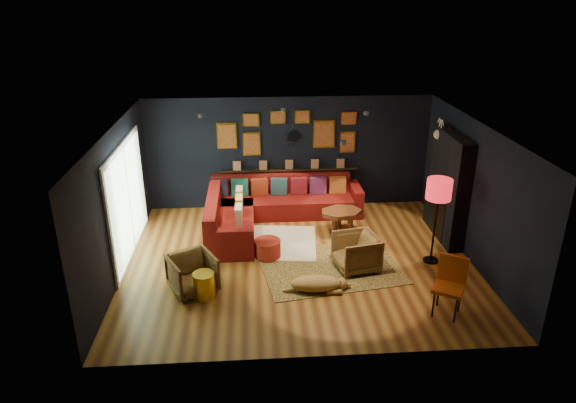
{
  "coord_description": "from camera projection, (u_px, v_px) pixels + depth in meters",
  "views": [
    {
      "loc": [
        -0.83,
        -8.56,
        4.81
      ],
      "look_at": [
        -0.19,
        0.3,
        1.11
      ],
      "focal_mm": 32.0,
      "sensor_mm": 36.0,
      "label": 1
    }
  ],
  "objects": [
    {
      "name": "gallery_wall",
      "position": [
        288.0,
        132.0,
        11.59
      ],
      "size": [
        3.15,
        0.04,
        1.02
      ],
      "color": "gold",
      "rests_on": "room_walls"
    },
    {
      "name": "fireplace",
      "position": [
        447.0,
        190.0,
        10.42
      ],
      "size": [
        0.31,
        1.6,
        2.2
      ],
      "color": "black",
      "rests_on": "ground"
    },
    {
      "name": "ledge",
      "position": [
        289.0,
        170.0,
        11.9
      ],
      "size": [
        3.2,
        0.12,
        0.04
      ],
      "primitive_type": "cube",
      "color": "black",
      "rests_on": "room_walls"
    },
    {
      "name": "pouf",
      "position": [
        267.0,
        248.0,
        9.85
      ],
      "size": [
        0.51,
        0.51,
        0.33
      ],
      "primitive_type": "cylinder",
      "color": "maroon",
      "rests_on": "shag_rug"
    },
    {
      "name": "deer_head",
      "position": [
        446.0,
        134.0,
        10.49
      ],
      "size": [
        0.5,
        0.28,
        0.45
      ],
      "color": "white",
      "rests_on": "fireplace"
    },
    {
      "name": "coffee_table",
      "position": [
        341.0,
        215.0,
        10.84
      ],
      "size": [
        1.02,
        0.84,
        0.45
      ],
      "rotation": [
        0.0,
        0.0,
        0.2
      ],
      "color": "brown",
      "rests_on": "shag_rug"
    },
    {
      "name": "room_walls",
      "position": [
        300.0,
        183.0,
        9.17
      ],
      "size": [
        6.5,
        6.5,
        6.5
      ],
      "color": "black",
      "rests_on": "ground"
    },
    {
      "name": "shag_rug",
      "position": [
        263.0,
        242.0,
        10.48
      ],
      "size": [
        2.29,
        1.78,
        0.03
      ],
      "primitive_type": "cube",
      "rotation": [
        0.0,
        0.0,
        -0.11
      ],
      "color": "white",
      "rests_on": "ground"
    },
    {
      "name": "gold_stool",
      "position": [
        204.0,
        285.0,
        8.56
      ],
      "size": [
        0.37,
        0.37,
        0.46
      ],
      "primitive_type": "cylinder",
      "color": "gold",
      "rests_on": "ground"
    },
    {
      "name": "sectional",
      "position": [
        264.0,
        209.0,
        11.29
      ],
      "size": [
        3.41,
        2.69,
        0.86
      ],
      "color": "maroon",
      "rests_on": "ground"
    },
    {
      "name": "floor",
      "position": [
        299.0,
        261.0,
        9.78
      ],
      "size": [
        6.5,
        6.5,
        0.0
      ],
      "primitive_type": "plane",
      "color": "#9B6728",
      "rests_on": "ground"
    },
    {
      "name": "sliding_door",
      "position": [
        128.0,
        201.0,
        9.7
      ],
      "size": [
        0.06,
        2.8,
        2.2
      ],
      "color": "white",
      "rests_on": "ground"
    },
    {
      "name": "armchair_left",
      "position": [
        192.0,
        272.0,
        8.69
      ],
      "size": [
        0.95,
        0.93,
        0.74
      ],
      "primitive_type": "imported",
      "rotation": [
        0.0,
        0.0,
        0.49
      ],
      "color": "#AD7739",
      "rests_on": "ground"
    },
    {
      "name": "armchair_right",
      "position": [
        356.0,
        251.0,
        9.38
      ],
      "size": [
        0.82,
        0.85,
        0.75
      ],
      "primitive_type": "imported",
      "rotation": [
        0.0,
        0.0,
        -1.37
      ],
      "color": "#AD7739",
      "rests_on": "ground"
    },
    {
      "name": "floor_lamp",
      "position": [
        439.0,
        193.0,
        9.25
      ],
      "size": [
        0.46,
        0.46,
        1.66
      ],
      "color": "black",
      "rests_on": "ground"
    },
    {
      "name": "dog",
      "position": [
        316.0,
        281.0,
        8.74
      ],
      "size": [
        1.2,
        0.63,
        0.37
      ],
      "primitive_type": null,
      "rotation": [
        0.0,
        0.0,
        -0.04
      ],
      "color": "#A27A45",
      "rests_on": "leopard_rug"
    },
    {
      "name": "leopard_rug",
      "position": [
        330.0,
        268.0,
        9.54
      ],
      "size": [
        2.76,
        2.18,
        0.01
      ],
      "primitive_type": "cube",
      "rotation": [
        0.0,
        0.0,
        0.17
      ],
      "color": "tan",
      "rests_on": "ground"
    },
    {
      "name": "ceiling_spots",
      "position": [
        296.0,
        119.0,
        9.54
      ],
      "size": [
        3.3,
        2.5,
        0.06
      ],
      "color": "black",
      "rests_on": "room_walls"
    },
    {
      "name": "orange_chair",
      "position": [
        450.0,
        281.0,
        8.05
      ],
      "size": [
        0.62,
        0.62,
        0.96
      ],
      "rotation": [
        0.0,
        0.0,
        -0.55
      ],
      "color": "black",
      "rests_on": "ground"
    },
    {
      "name": "sunburst_mirror",
      "position": [
        293.0,
        137.0,
        11.64
      ],
      "size": [
        0.47,
        0.16,
        0.47
      ],
      "color": "silver",
      "rests_on": "room_walls"
    }
  ]
}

